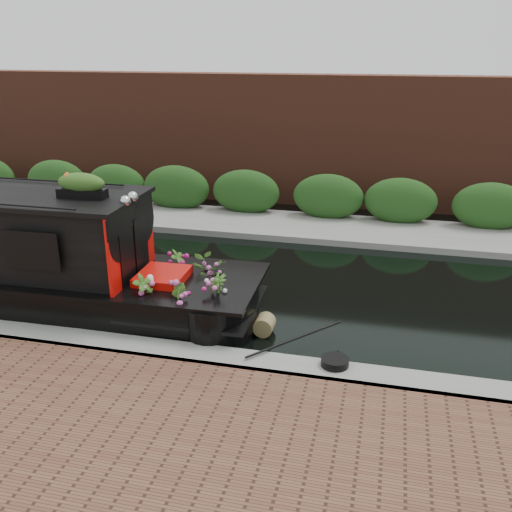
# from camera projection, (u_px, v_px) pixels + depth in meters

# --- Properties ---
(ground) EXTENTS (80.00, 80.00, 0.00)m
(ground) POSITION_uv_depth(u_px,v_px,m) (194.00, 281.00, 12.46)
(ground) COLOR black
(ground) RESTS_ON ground
(near_bank_coping) EXTENTS (40.00, 0.60, 0.50)m
(near_bank_coping) POSITION_uv_depth(u_px,v_px,m) (128.00, 357.00, 9.46)
(near_bank_coping) COLOR gray
(near_bank_coping) RESTS_ON ground
(far_bank_path) EXTENTS (40.00, 2.40, 0.34)m
(far_bank_path) POSITION_uv_depth(u_px,v_px,m) (243.00, 225.00, 16.28)
(far_bank_path) COLOR gray
(far_bank_path) RESTS_ON ground
(far_hedge) EXTENTS (40.00, 1.10, 2.80)m
(far_hedge) POSITION_uv_depth(u_px,v_px,m) (251.00, 217.00, 17.10)
(far_hedge) COLOR #1F4617
(far_hedge) RESTS_ON ground
(far_brick_wall) EXTENTS (40.00, 1.00, 8.00)m
(far_brick_wall) POSITION_uv_depth(u_px,v_px,m) (266.00, 199.00, 19.01)
(far_brick_wall) COLOR #5C2D1F
(far_brick_wall) RESTS_ON ground
(rope_fender) EXTENTS (0.35, 0.37, 0.35)m
(rope_fender) POSITION_uv_depth(u_px,v_px,m) (264.00, 325.00, 10.17)
(rope_fender) COLOR olive
(rope_fender) RESTS_ON ground
(coiled_mooring_rope) EXTENTS (0.43, 0.43, 0.12)m
(coiled_mooring_rope) POSITION_uv_depth(u_px,v_px,m) (335.00, 362.00, 8.73)
(coiled_mooring_rope) COLOR black
(coiled_mooring_rope) RESTS_ON near_bank_coping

